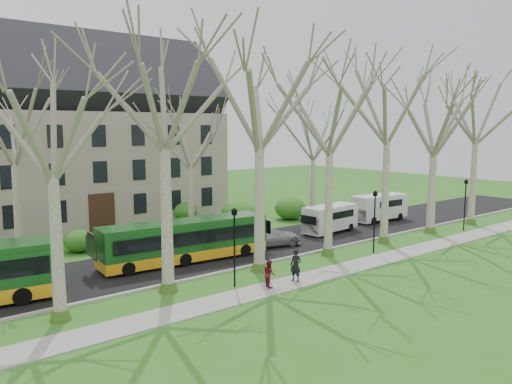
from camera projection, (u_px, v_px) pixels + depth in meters
ground at (301, 264)px, 31.91m from camera, size 120.00×120.00×0.00m
sidewalk at (330, 273)px, 29.97m from camera, size 70.00×2.00×0.06m
road at (249, 248)px, 36.18m from camera, size 80.00×8.00×0.06m
curb at (286, 258)px, 33.07m from camera, size 80.00×0.25×0.14m
building at (74, 134)px, 45.79m from camera, size 26.50×12.20×16.00m
tree_row_verge at (299, 155)px, 31.24m from camera, size 49.00×7.00×14.00m
tree_row_far at (192, 162)px, 38.85m from camera, size 33.00×7.00×12.00m
lamp_row at (313, 227)px, 30.80m from camera, size 36.22×0.22×4.30m
hedges at (138, 224)px, 39.77m from camera, size 30.60×8.60×2.00m
bus_follow at (186, 240)px, 32.25m from camera, size 11.25×3.24×2.77m
sedan at (267, 236)px, 36.43m from camera, size 5.42×3.29×1.47m
van_a at (330, 219)px, 41.15m from camera, size 5.27×2.31×2.23m
van_b at (379, 208)px, 46.16m from camera, size 5.69×2.40×2.43m
pedestrian_a at (296, 265)px, 28.09m from camera, size 0.63×0.77×1.83m
pedestrian_b at (269, 274)px, 27.12m from camera, size 0.75×0.86×1.50m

